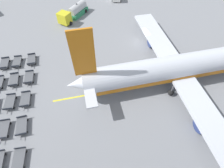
{
  "coord_description": "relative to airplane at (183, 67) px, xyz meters",
  "views": [
    {
      "loc": [
        26.83,
        -16.34,
        23.73
      ],
      "look_at": [
        10.39,
        -10.4,
        2.05
      ],
      "focal_mm": 28.0,
      "sensor_mm": 36.0,
      "label": 1
    }
  ],
  "objects": [
    {
      "name": "baggage_dolly_row_mid_a_col_d",
      "position": [
        0.12,
        -28.97,
        -2.54
      ],
      "size": [
        3.63,
        1.92,
        0.92
      ],
      "color": "#515459",
      "rests_on": "ground_plane"
    },
    {
      "name": "stand_guidance_stripe",
      "position": [
        -0.97,
        -8.05,
        -3.0
      ],
      "size": [
        3.71,
        27.52,
        0.01
      ],
      "color": "yellow",
      "rests_on": "ground_plane"
    },
    {
      "name": "airplane",
      "position": [
        0.0,
        0.0,
        0.0
      ],
      "size": [
        35.94,
        38.91,
        12.49
      ],
      "color": "silver",
      "rests_on": "ground_plane"
    },
    {
      "name": "baggage_dolly_row_mid_a_col_b",
      "position": [
        -9.11,
        -27.49,
        -2.54
      ],
      "size": [
        3.62,
        1.82,
        0.92
      ],
      "color": "#515459",
      "rests_on": "ground_plane"
    },
    {
      "name": "baggage_dolly_row_mid_b_col_c",
      "position": [
        -4.17,
        -25.8,
        -2.54
      ],
      "size": [
        3.63,
        1.88,
        0.92
      ],
      "color": "#515459",
      "rests_on": "ground_plane"
    },
    {
      "name": "ground_plane",
      "position": [
        -11.64,
        -1.72,
        -3.01
      ],
      "size": [
        500.0,
        500.0,
        0.0
      ],
      "primitive_type": "plane",
      "color": "gray"
    },
    {
      "name": "baggage_dolly_row_mid_b_col_b",
      "position": [
        -8.81,
        -24.98,
        -2.54
      ],
      "size": [
        3.63,
        1.91,
        0.92
      ],
      "color": "#515459",
      "rests_on": "ground_plane"
    },
    {
      "name": "baggage_dolly_row_mid_a_col_a",
      "position": [
        -13.68,
        -26.92,
        -2.54
      ],
      "size": [
        3.63,
        2.01,
        0.92
      ],
      "color": "#515459",
      "rests_on": "ground_plane"
    },
    {
      "name": "baggage_dolly_row_mid_b_col_d",
      "position": [
        0.42,
        -26.51,
        -2.54
      ],
      "size": [
        3.61,
        1.77,
        0.92
      ],
      "color": "#515459",
      "rests_on": "ground_plane"
    },
    {
      "name": "baggage_dolly_row_mid_b_col_e",
      "position": [
        5.12,
        -27.01,
        -2.54
      ],
      "size": [
        3.63,
        1.98,
        0.92
      ],
      "color": "#515459",
      "rests_on": "ground_plane"
    },
    {
      "name": "baggage_dolly_row_mid_b_col_a",
      "position": [
        -13.41,
        -24.25,
        -2.54
      ],
      "size": [
        3.61,
        1.79,
        0.92
      ],
      "color": "#515459",
      "rests_on": "ground_plane"
    },
    {
      "name": "baggage_dolly_row_near_col_a",
      "position": [
        -14.02,
        -29.14,
        -2.54
      ],
      "size": [
        3.62,
        1.87,
        0.92
      ],
      "color": "#515459",
      "rests_on": "ground_plane"
    },
    {
      "name": "baggage_dolly_row_mid_a_col_c",
      "position": [
        -4.47,
        -28.14,
        -2.54
      ],
      "size": [
        3.63,
        1.98,
        0.92
      ],
      "color": "#515459",
      "rests_on": "ground_plane"
    },
    {
      "name": "fuel_tanker_secondary",
      "position": [
        -26.61,
        -12.94,
        -1.76
      ],
      "size": [
        7.98,
        8.51,
        2.87
      ],
      "color": "yellow",
      "rests_on": "ground_plane"
    }
  ]
}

